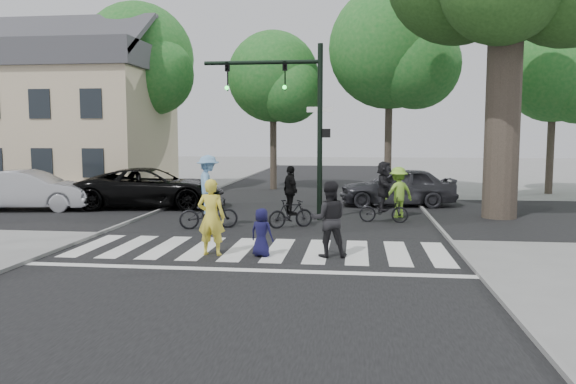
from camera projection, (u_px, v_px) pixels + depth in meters
name	position (u px, v px, depth m)	size (l,w,h in m)	color
ground	(252.00, 258.00, 13.45)	(120.00, 120.00, 0.00)	gray
road_stem	(280.00, 225.00, 18.38)	(10.00, 70.00, 0.01)	black
road_cross	(291.00, 212.00, 21.35)	(70.00, 10.00, 0.01)	black
curb_left	(133.00, 221.00, 19.00)	(0.10, 70.00, 0.10)	gray
curb_right	(438.00, 227.00, 17.76)	(0.10, 70.00, 0.10)	gray
crosswalk	(257.00, 252.00, 14.10)	(10.00, 3.85, 0.01)	silver
traffic_signal	(295.00, 107.00, 19.12)	(4.45, 0.29, 6.00)	black
bg_tree_0	(56.00, 75.00, 30.29)	(5.46, 5.20, 8.97)	brown
bg_tree_1	(142.00, 63.00, 29.11)	(6.09, 5.80, 9.80)	brown
bg_tree_2	(277.00, 80.00, 29.47)	(5.04, 4.80, 8.40)	brown
bg_tree_3	(396.00, 52.00, 27.29)	(6.30, 6.00, 10.20)	brown
bg_tree_4	(560.00, 79.00, 27.29)	(4.83, 4.60, 8.15)	brown
house	(79.00, 118.00, 28.26)	(8.40, 8.10, 8.82)	beige
pedestrian_woman	(211.00, 217.00, 13.69)	(0.69, 0.45, 1.89)	yellow
pedestrian_child	(262.00, 232.00, 13.58)	(0.58, 0.38, 1.19)	#121139
pedestrian_adult	(329.00, 219.00, 13.52)	(0.90, 0.70, 1.85)	black
cyclist_left	(208.00, 197.00, 17.58)	(1.94, 1.35, 2.32)	black
cyclist_mid	(291.00, 202.00, 17.75)	(1.53, 1.12, 1.98)	black
cyclist_right	(384.00, 195.00, 18.81)	(1.68, 1.56, 2.07)	black
car_suv	(152.00, 188.00, 22.65)	(2.68, 5.81, 1.61)	black
car_silver	(30.00, 190.00, 21.86)	(1.67, 4.78, 1.58)	#B0B1B6
car_grey	(397.00, 187.00, 23.21)	(1.90, 4.73, 1.61)	#37373C
bystander_hivis	(398.00, 192.00, 19.91)	(1.17, 0.67, 1.81)	#95D93C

